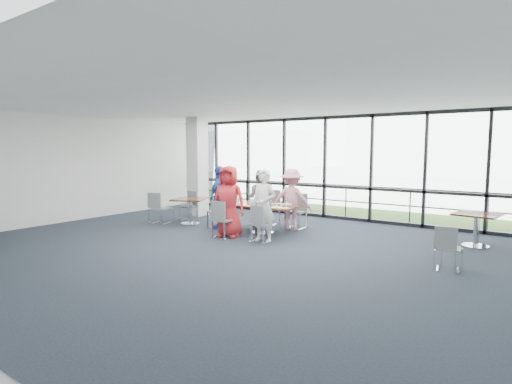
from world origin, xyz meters
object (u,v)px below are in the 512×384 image
Objects in this scene: side_table_left at (190,202)px; diner_far_left at (260,198)px; chair_main_nr at (261,224)px; chair_spare_r at (449,249)px; chair_main_end at (218,212)px; diner_end at (220,197)px; main_table at (263,209)px; chair_main_fr at (296,212)px; diner_far_right at (292,199)px; chair_main_nl at (224,220)px; chair_main_fl at (267,209)px; diner_near_right at (264,206)px; diner_near_left at (229,201)px; chair_spare_la at (161,208)px; chair_spare_lb at (188,207)px; structural_column at (198,167)px; side_table_right at (477,219)px.

diner_far_left reaches higher than side_table_left.
chair_main_nr reaches higher than chair_spare_r.
chair_main_end reaches higher than chair_spare_r.
diner_end is at bearing 38.18° from diner_far_left.
chair_main_fr is (0.42, 1.01, -0.15)m from main_table.
diner_far_right reaches higher than chair_main_nl.
diner_far_right is 1.67× the size of chair_main_fl.
side_table_left is 3.08m from diner_near_right.
diner_far_left is (-0.12, 1.55, -0.09)m from diner_near_left.
diner_far_right is 1.76× the size of chair_main_fr.
chair_spare_la is (-2.71, -1.49, -0.04)m from chair_main_fl.
diner_near_right is at bearing 115.08° from diner_far_left.
chair_main_fr reaches higher than main_table.
chair_spare_lb is at bearing -5.41° from diner_far_right.
diner_far_right is at bearing 18.85° from side_table_left.
chair_main_end is (-0.96, 0.72, -0.43)m from diner_near_left.
chair_spare_r is at bearing 173.49° from chair_spare_lb.
diner_end is at bearing 77.31° from chair_main_end.
structural_column is 3.17× the size of side_table_right.
diner_near_right is 1.83m from chair_main_fr.
side_table_left is at bearing 153.66° from chair_main_nl.
chair_main_end reaches higher than chair_main_nr.
structural_column is 1.80× the size of diner_near_left.
chair_main_fl is at bearing 10.49° from chair_spare_la.
chair_main_fr is 1.18× the size of chair_spare_r.
chair_spare_lb is at bearing 163.52° from chair_spare_r.
diner_near_left is at bearing 158.00° from chair_spare_lb.
diner_near_right reaches higher than chair_spare_r.
structural_column is 3.53× the size of chair_main_end.
chair_main_end is at bearing 166.72° from chair_main_nr.
side_table_right is at bearing 76.19° from chair_spare_r.
diner_near_left is 1.76m from chair_main_fl.
diner_near_left is 1.86m from diner_far_right.
diner_far_right reaches higher than diner_far_left.
diner_far_left is 1.62× the size of chair_main_fl.
diner_far_right is at bearing 121.45° from chair_main_end.
chair_spare_la reaches higher than side_table_left.
structural_column reaches higher than chair_main_fr.
diner_far_left is at bearing 154.58° from chair_spare_r.
main_table is at bearing 177.12° from chair_spare_lb.
side_table_right is 1.08× the size of chair_main_fr.
chair_main_fr reaches higher than chair_spare_la.
chair_spare_lb is at bearing -1.05° from chair_main_fl.
diner_far_right is 1.83× the size of chair_spare_la.
chair_spare_la is (-2.70, 0.40, 0.00)m from chair_main_nl.
chair_main_nl is 1.13× the size of chair_spare_r.
diner_near_right is at bearing -26.26° from structural_column.
diner_end is 0.43m from chair_main_end.
chair_main_fl reaches higher than chair_spare_lb.
chair_spare_la is (-3.73, 0.18, -0.40)m from diner_near_right.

